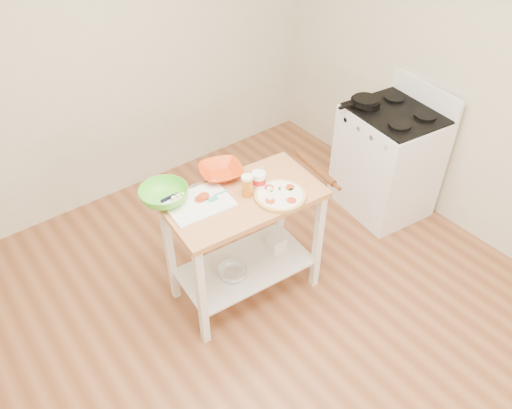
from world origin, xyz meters
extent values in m
cube|color=#955A37|center=(0.00, 0.00, -0.01)|extent=(4.00, 4.50, 0.02)
cube|color=beige|center=(0.00, 2.26, 1.35)|extent=(4.00, 0.02, 2.70)
cube|color=beige|center=(2.01, 0.00, 1.35)|extent=(0.02, 4.50, 2.70)
cube|color=#BE804E|center=(0.12, 0.56, 0.88)|extent=(1.06, 0.64, 0.04)
cube|color=white|center=(0.12, 0.56, 0.25)|extent=(0.97, 0.57, 0.02)
cube|color=white|center=(-0.36, 0.37, 0.43)|extent=(0.05, 0.05, 0.86)
cube|color=white|center=(-0.32, 0.83, 0.43)|extent=(0.05, 0.05, 0.86)
cube|color=white|center=(0.56, 0.29, 0.43)|extent=(0.05, 0.05, 0.86)
cube|color=white|center=(0.60, 0.75, 0.43)|extent=(0.05, 0.05, 0.86)
cube|color=white|center=(1.68, 0.63, 0.46)|extent=(0.70, 0.80, 0.92)
cube|color=black|center=(1.68, 0.63, 0.93)|extent=(0.66, 0.75, 0.02)
cube|color=white|center=(1.97, 0.60, 1.02)|extent=(0.12, 0.72, 0.18)
cylinder|color=black|center=(1.56, 0.86, 0.98)|extent=(0.24, 0.24, 0.03)
cube|color=black|center=(1.38, 0.89, 0.98)|extent=(0.15, 0.05, 0.02)
cylinder|color=#E1B760|center=(0.30, 0.41, 0.91)|extent=(0.33, 0.33, 0.02)
cylinder|color=#E1B760|center=(0.30, 0.41, 0.92)|extent=(0.33, 0.33, 0.01)
cylinder|color=white|center=(0.30, 0.41, 0.92)|extent=(0.29, 0.29, 0.01)
cylinder|color=#B23A1A|center=(0.39, 0.42, 0.93)|extent=(0.06, 0.06, 0.01)
cylinder|color=#B23A1A|center=(0.28, 0.50, 0.93)|extent=(0.06, 0.06, 0.01)
cylinder|color=#B23A1A|center=(0.20, 0.39, 0.93)|extent=(0.06, 0.06, 0.01)
cylinder|color=#B23A1A|center=(0.31, 0.32, 0.93)|extent=(0.06, 0.06, 0.01)
sphere|color=white|center=(0.36, 0.46, 0.93)|extent=(0.04, 0.04, 0.04)
sphere|color=white|center=(0.27, 0.49, 0.93)|extent=(0.04, 0.04, 0.04)
sphere|color=white|center=(0.22, 0.41, 0.93)|extent=(0.04, 0.04, 0.04)
sphere|color=white|center=(0.28, 0.36, 0.93)|extent=(0.04, 0.04, 0.04)
sphere|color=white|center=(0.35, 0.36, 0.93)|extent=(0.04, 0.04, 0.04)
plane|color=#166519|center=(0.38, 0.40, 0.93)|extent=(0.03, 0.03, 0.00)
plane|color=#166519|center=(0.33, 0.45, 0.93)|extent=(0.04, 0.04, 0.00)
plane|color=#166519|center=(0.27, 0.47, 0.93)|extent=(0.04, 0.04, 0.00)
plane|color=#166519|center=(0.23, 0.42, 0.93)|extent=(0.03, 0.03, 0.00)
cube|color=white|center=(-0.15, 0.67, 0.91)|extent=(0.42, 0.33, 0.01)
cube|color=#F4EACC|center=(-0.26, 0.75, 0.92)|extent=(0.03, 0.03, 0.02)
cube|color=#F4EACC|center=(-0.23, 0.75, 0.92)|extent=(0.03, 0.03, 0.02)
cube|color=#F4EACC|center=(-0.19, 0.75, 0.92)|extent=(0.03, 0.03, 0.02)
cube|color=#F4EACC|center=(-0.26, 0.79, 0.92)|extent=(0.03, 0.03, 0.02)
cube|color=#F4EACC|center=(-0.22, 0.79, 0.92)|extent=(0.03, 0.03, 0.02)
cube|color=#F4EACC|center=(-0.19, 0.78, 0.92)|extent=(0.03, 0.03, 0.02)
cylinder|color=#B23A1A|center=(-0.13, 0.69, 0.92)|extent=(0.07, 0.07, 0.01)
cylinder|color=#B23A1A|center=(-0.11, 0.69, 0.92)|extent=(0.07, 0.07, 0.01)
cylinder|color=#B23A1A|center=(-0.10, 0.69, 0.93)|extent=(0.07, 0.07, 0.01)
cube|color=teal|center=(-0.06, 0.64, 0.92)|extent=(0.06, 0.04, 0.01)
cylinder|color=teal|center=(0.01, 0.66, 0.92)|extent=(0.10, 0.02, 0.01)
cube|color=silver|center=(-0.15, 0.83, 0.91)|extent=(0.18, 0.03, 0.00)
cube|color=black|center=(-0.28, 0.82, 0.92)|extent=(0.10, 0.02, 0.01)
imported|color=#D83F0C|center=(0.13, 0.83, 0.94)|extent=(0.36, 0.36, 0.07)
imported|color=#57CA32|center=(-0.30, 0.83, 0.95)|extent=(0.36, 0.36, 0.10)
cylinder|color=#C66813|center=(0.15, 0.56, 0.96)|extent=(0.07, 0.07, 0.13)
cylinder|color=white|center=(0.15, 0.56, 1.04)|extent=(0.07, 0.07, 0.02)
cylinder|color=white|center=(0.26, 0.58, 0.96)|extent=(0.09, 0.09, 0.11)
cylinder|color=red|center=(0.26, 0.58, 0.96)|extent=(0.09, 0.09, 0.04)
cylinder|color=silver|center=(0.28, 0.58, 1.04)|extent=(0.01, 0.06, 0.11)
cylinder|color=#592E14|center=(0.67, 0.48, 0.92)|extent=(0.11, 0.42, 0.05)
imported|color=silver|center=(0.00, 0.53, 0.29)|extent=(0.27, 0.27, 0.07)
cube|color=white|center=(0.41, 0.55, 0.32)|extent=(0.12, 0.12, 0.11)
camera|label=1|loc=(-1.33, -1.44, 2.90)|focal=35.00mm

